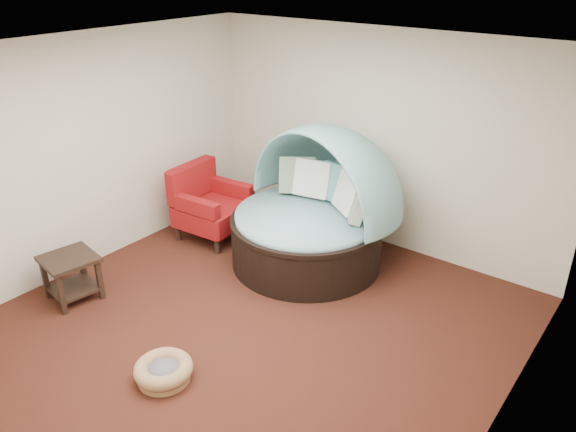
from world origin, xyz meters
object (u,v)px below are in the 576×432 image
Objects in this scene: canopy_daybed at (314,202)px; red_armchair at (209,205)px; pet_basket at (164,371)px; side_table at (71,272)px.

canopy_daybed reaches higher than red_armchair.
red_armchair is (-1.52, -0.31, -0.34)m from canopy_daybed.
canopy_daybed is 2.77m from pet_basket.
pet_basket is 1.88m from side_table.
red_armchair is (-1.71, 2.36, 0.37)m from pet_basket.
canopy_daybed is 1.59m from red_armchair.
red_armchair is at bearing 125.99° from pet_basket.
pet_basket is at bearing -74.39° from canopy_daybed.
canopy_daybed is at bearing 94.10° from pet_basket.
canopy_daybed is 3.22× the size of pet_basket.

